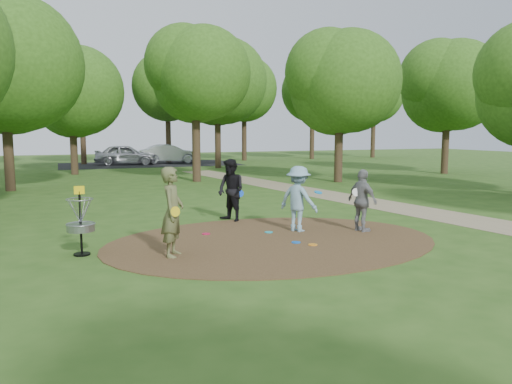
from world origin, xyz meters
name	(u,v)px	position (x,y,z in m)	size (l,w,h in m)	color
ground	(274,241)	(0.00, 0.00, 0.00)	(100.00, 100.00, 0.00)	#2D5119
dirt_clearing	(274,241)	(0.00, 0.00, 0.01)	(8.40, 8.40, 0.02)	#47301C
footpath	(428,213)	(6.50, 2.00, 0.01)	(2.00, 40.00, 0.01)	#8C7A5B
parking_lot	(150,164)	(2.00, 30.00, 0.00)	(14.00, 8.00, 0.01)	black
player_observer_with_disc	(173,212)	(-2.64, -0.57, 0.98)	(0.74, 0.85, 1.97)	brown
player_throwing_with_disc	(298,199)	(1.11, 0.88, 0.90)	(1.34, 1.33, 1.79)	#7DA6BB
player_walking_with_disc	(231,190)	(-0.09, 3.03, 0.95)	(1.01, 1.12, 1.89)	black
player_waiting_with_disc	(362,201)	(2.70, 0.21, 0.85)	(0.61, 1.06, 1.71)	gray
disc_ground_cyan	(269,232)	(0.27, 0.96, 0.03)	(0.22, 0.22, 0.02)	#17AABB
disc_ground_blue	(296,242)	(0.41, -0.41, 0.03)	(0.22, 0.22, 0.02)	blue
disc_ground_red	(206,234)	(-1.35, 1.37, 0.03)	(0.22, 0.22, 0.02)	#D01447
car_left	(126,155)	(0.10, 29.86, 0.82)	(1.94, 4.82, 1.64)	#A1A1A8
car_right	(169,154)	(3.75, 30.48, 0.79)	(1.68, 4.83, 1.59)	#B0B4B8
disc_ground_orange	(313,245)	(0.68, -0.79, 0.03)	(0.22, 0.22, 0.02)	orange
disc_golf_basket	(80,216)	(-4.50, 0.30, 0.87)	(0.63, 0.63, 1.54)	black
tree_ring	(212,73)	(1.41, 9.90, 5.18)	(37.43, 45.41, 9.21)	#332316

